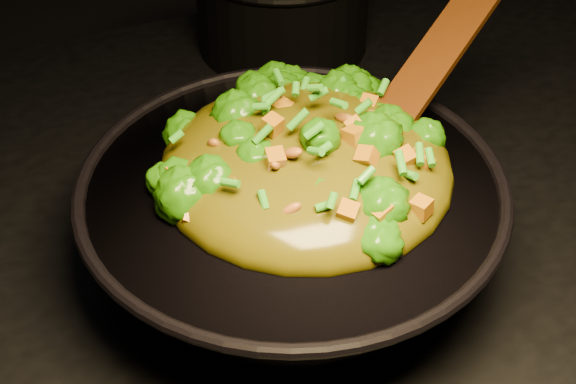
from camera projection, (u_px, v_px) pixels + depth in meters
name	position (u px, v px, depth m)	size (l,w,h in m)	color
wok	(292.00, 230.00, 0.86)	(0.39, 0.39, 0.11)	black
stir_fry	(307.00, 133.00, 0.81)	(0.28, 0.28, 0.10)	#297408
spatula	(420.00, 79.00, 0.87)	(0.29, 0.04, 0.01)	#3B1A09
back_pot	(283.00, 1.00, 1.19)	(0.23, 0.23, 0.13)	black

